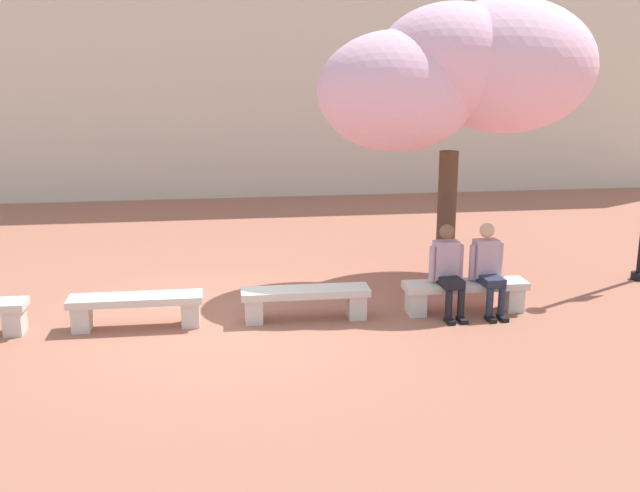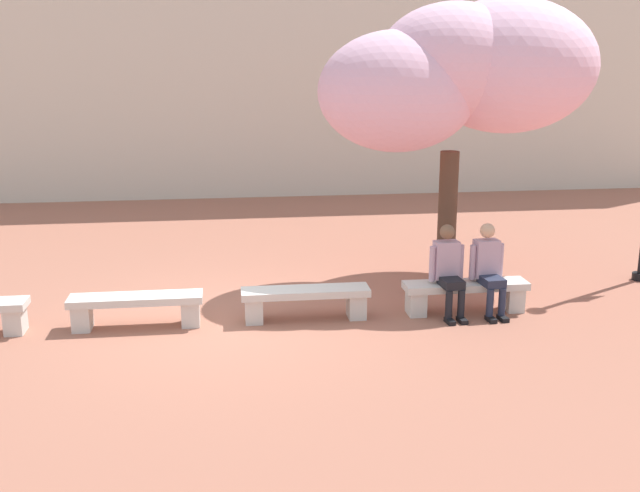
% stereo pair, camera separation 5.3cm
% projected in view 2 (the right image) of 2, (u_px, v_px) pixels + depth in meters
% --- Properties ---
extents(ground_plane, '(100.00, 100.00, 0.00)m').
position_uv_depth(ground_plane, '(223.00, 323.00, 10.31)').
color(ground_plane, '#9E604C').
extents(building_facade, '(28.00, 4.00, 8.38)m').
position_uv_depth(building_facade, '(215.00, 31.00, 20.12)').
color(building_facade, beige).
rests_on(building_facade, ground).
extents(stone_bench_near_west, '(1.78, 0.43, 0.45)m').
position_uv_depth(stone_bench_near_west, '(136.00, 306.00, 10.09)').
color(stone_bench_near_west, beige).
rests_on(stone_bench_near_west, ground).
extents(stone_bench_center, '(1.78, 0.43, 0.45)m').
position_uv_depth(stone_bench_center, '(305.00, 299.00, 10.38)').
color(stone_bench_center, beige).
rests_on(stone_bench_center, ground).
extents(stone_bench_near_east, '(1.78, 0.43, 0.45)m').
position_uv_depth(stone_bench_near_east, '(465.00, 292.00, 10.68)').
color(stone_bench_near_east, beige).
rests_on(stone_bench_near_east, ground).
extents(person_seated_left, '(0.51, 0.70, 1.29)m').
position_uv_depth(person_seated_left, '(448.00, 267.00, 10.49)').
color(person_seated_left, black).
rests_on(person_seated_left, ground).
extents(person_seated_right, '(0.51, 0.70, 1.29)m').
position_uv_depth(person_seated_right, '(488.00, 266.00, 10.56)').
color(person_seated_right, black).
rests_on(person_seated_right, ground).
extents(cherry_tree_main, '(4.44, 2.72, 4.47)m').
position_uv_depth(cherry_tree_main, '(463.00, 73.00, 11.63)').
color(cherry_tree_main, '#513828').
rests_on(cherry_tree_main, ground).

